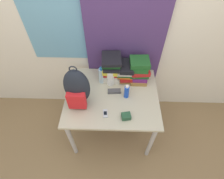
{
  "coord_description": "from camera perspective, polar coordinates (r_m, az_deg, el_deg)",
  "views": [
    {
      "loc": [
        0.04,
        -0.8,
        2.33
      ],
      "look_at": [
        0.0,
        0.43,
        0.87
      ],
      "focal_mm": 28.0,
      "sensor_mm": 36.0,
      "label": 1
    }
  ],
  "objects": [
    {
      "name": "book_stack_right",
      "position": [
        2.1,
        8.92,
        6.31
      ],
      "size": [
        0.24,
        0.28,
        0.28
      ],
      "color": "olive",
      "rests_on": "desk"
    },
    {
      "name": "cell_phone",
      "position": [
        1.84,
        -2.19,
        -7.84
      ],
      "size": [
        0.06,
        0.1,
        0.02
      ],
      "color": "#B7BCC6",
      "rests_on": "desk"
    },
    {
      "name": "sports_bottle",
      "position": [
        2.03,
        -0.53,
        3.93
      ],
      "size": [
        0.08,
        0.08,
        0.22
      ],
      "color": "white",
      "rests_on": "desk"
    },
    {
      "name": "curtain_blue",
      "position": [
        2.01,
        4.32,
        17.28
      ],
      "size": [
        0.89,
        0.04,
        2.5
      ],
      "color": "#4C336B",
      "rests_on": "ground_plane"
    },
    {
      "name": "sunscreen_bottle",
      "position": [
        1.92,
        4.79,
        -0.7
      ],
      "size": [
        0.05,
        0.05,
        0.18
      ],
      "color": "blue",
      "rests_on": "desk"
    },
    {
      "name": "book_stack_left",
      "position": [
        2.07,
        -0.2,
        7.23
      ],
      "size": [
        0.23,
        0.27,
        0.32
      ],
      "color": "silver",
      "rests_on": "desk"
    },
    {
      "name": "camera_pouch",
      "position": [
        1.81,
        4.63,
        -8.69
      ],
      "size": [
        0.1,
        0.09,
        0.06
      ],
      "color": "#234C33",
      "rests_on": "desk"
    },
    {
      "name": "ground_plane",
      "position": [
        2.47,
        -0.32,
        -21.1
      ],
      "size": [
        12.0,
        12.0,
        0.0
      ],
      "primitive_type": "plane",
      "color": "#8C704C"
    },
    {
      "name": "sunglasses_case",
      "position": [
        2.01,
        0.73,
        -0.57
      ],
      "size": [
        0.15,
        0.07,
        0.04
      ],
      "color": "#47474C",
      "rests_on": "desk"
    },
    {
      "name": "backpack",
      "position": [
        1.8,
        -11.36,
        0.36
      ],
      "size": [
        0.27,
        0.22,
        0.52
      ],
      "color": "#1E232D",
      "rests_on": "desk"
    },
    {
      "name": "desk",
      "position": [
        2.07,
        0.0,
        -3.5
      ],
      "size": [
        1.05,
        0.86,
        0.77
      ],
      "color": "#B7B299",
      "rests_on": "ground_plane"
    },
    {
      "name": "wall_back",
      "position": [
        2.06,
        0.33,
        18.22
      ],
      "size": [
        6.0,
        0.06,
        2.5
      ],
      "color": "silver",
      "rests_on": "ground_plane"
    },
    {
      "name": "book_stack_center",
      "position": [
        2.11,
        4.63,
        5.97
      ],
      "size": [
        0.22,
        0.26,
        0.22
      ],
      "color": "olive",
      "rests_on": "desk"
    },
    {
      "name": "water_bottle",
      "position": [
        2.06,
        -3.4,
        4.64
      ],
      "size": [
        0.07,
        0.07,
        0.22
      ],
      "color": "silver",
      "rests_on": "desk"
    }
  ]
}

